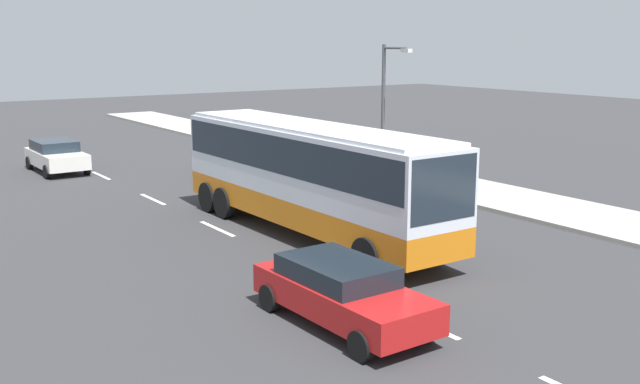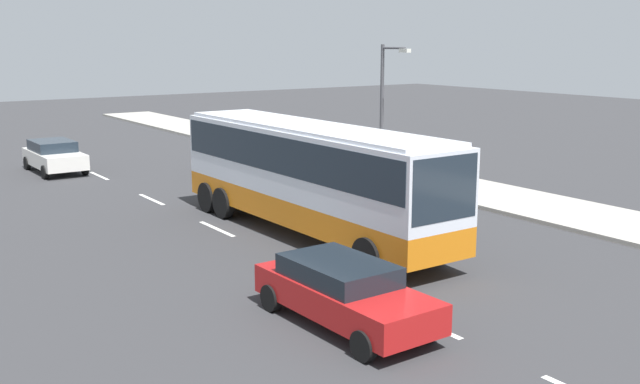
{
  "view_description": "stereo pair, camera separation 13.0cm",
  "coord_description": "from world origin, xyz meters",
  "px_view_note": "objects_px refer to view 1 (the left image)",
  "views": [
    {
      "loc": [
        21.17,
        -13.23,
        6.19
      ],
      "look_at": [
        2.61,
        -0.55,
        1.57
      ],
      "focal_mm": 41.52,
      "sensor_mm": 36.0,
      "label": 1
    },
    {
      "loc": [
        21.1,
        -13.34,
        6.19
      ],
      "look_at": [
        2.61,
        -0.55,
        1.57
      ],
      "focal_mm": 41.52,
      "sensor_mm": 36.0,
      "label": 2
    }
  ],
  "objects_px": {
    "car_black_sedan": "(254,157)",
    "car_red_compact": "(342,291)",
    "car_white_minivan": "(56,155)",
    "street_lamp": "(386,101)",
    "coach_bus": "(309,168)",
    "pedestrian_near_curb": "(388,151)"
  },
  "relations": [
    {
      "from": "car_red_compact",
      "to": "coach_bus",
      "type": "bearing_deg",
      "value": 150.6
    },
    {
      "from": "coach_bus",
      "to": "car_black_sedan",
      "type": "bearing_deg",
      "value": 159.19
    },
    {
      "from": "pedestrian_near_curb",
      "to": "street_lamp",
      "type": "bearing_deg",
      "value": -60.5
    },
    {
      "from": "coach_bus",
      "to": "car_white_minivan",
      "type": "xyz_separation_m",
      "value": [
        -16.63,
        -3.49,
        -1.42
      ]
    },
    {
      "from": "car_white_minivan",
      "to": "car_black_sedan",
      "type": "bearing_deg",
      "value": 50.1
    },
    {
      "from": "coach_bus",
      "to": "car_red_compact",
      "type": "xyz_separation_m",
      "value": [
        6.79,
        -3.63,
        -1.45
      ]
    },
    {
      "from": "street_lamp",
      "to": "car_black_sedan",
      "type": "bearing_deg",
      "value": -142.18
    },
    {
      "from": "coach_bus",
      "to": "car_black_sedan",
      "type": "relative_size",
      "value": 2.65
    },
    {
      "from": "coach_bus",
      "to": "car_red_compact",
      "type": "height_order",
      "value": "coach_bus"
    },
    {
      "from": "coach_bus",
      "to": "pedestrian_near_curb",
      "type": "height_order",
      "value": "coach_bus"
    },
    {
      "from": "car_black_sedan",
      "to": "coach_bus",
      "type": "bearing_deg",
      "value": -23.1
    },
    {
      "from": "pedestrian_near_curb",
      "to": "street_lamp",
      "type": "xyz_separation_m",
      "value": [
        1.02,
        -1.01,
        2.39
      ]
    },
    {
      "from": "street_lamp",
      "to": "coach_bus",
      "type": "bearing_deg",
      "value": -54.01
    },
    {
      "from": "car_white_minivan",
      "to": "street_lamp",
      "type": "xyz_separation_m",
      "value": [
        10.99,
        11.24,
        2.78
      ]
    },
    {
      "from": "coach_bus",
      "to": "car_white_minivan",
      "type": "relative_size",
      "value": 2.76
    },
    {
      "from": "car_black_sedan",
      "to": "car_white_minivan",
      "type": "bearing_deg",
      "value": -132.01
    },
    {
      "from": "car_black_sedan",
      "to": "street_lamp",
      "type": "relative_size",
      "value": 0.78
    },
    {
      "from": "car_black_sedan",
      "to": "pedestrian_near_curb",
      "type": "relative_size",
      "value": 2.57
    },
    {
      "from": "car_red_compact",
      "to": "street_lamp",
      "type": "relative_size",
      "value": 0.81
    },
    {
      "from": "car_black_sedan",
      "to": "car_red_compact",
      "type": "xyz_separation_m",
      "value": [
        17.37,
        -7.55,
        -0.05
      ]
    },
    {
      "from": "car_black_sedan",
      "to": "car_red_compact",
      "type": "distance_m",
      "value": 18.94
    },
    {
      "from": "car_white_minivan",
      "to": "coach_bus",
      "type": "bearing_deg",
      "value": 11.18
    }
  ]
}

